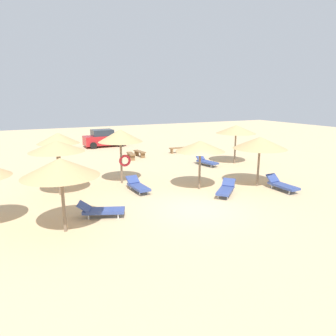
{
  "coord_description": "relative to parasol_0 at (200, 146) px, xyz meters",
  "views": [
    {
      "loc": [
        -6.9,
        -11.21,
        4.9
      ],
      "look_at": [
        0.0,
        3.0,
        1.2
      ],
      "focal_mm": 32.68,
      "sensor_mm": 36.0,
      "label": 1
    }
  ],
  "objects": [
    {
      "name": "parasol_6",
      "position": [
        -6.91,
        2.27,
        0.15
      ],
      "size": [
        2.72,
        2.72,
        2.79
      ],
      "color": "#75604C",
      "rests_on": "ground"
    },
    {
      "name": "parasol_7",
      "position": [
        -6.43,
        5.85,
        0.09
      ],
      "size": [
        2.51,
        2.51,
        2.78
      ],
      "color": "#75604C",
      "rests_on": "ground"
    },
    {
      "name": "parasol_1",
      "position": [
        -7.31,
        -2.41,
        0.1
      ],
      "size": [
        2.75,
        2.75,
        2.79
      ],
      "color": "#75604C",
      "rests_on": "ground"
    },
    {
      "name": "lounger_1",
      "position": [
        -5.79,
        -1.62,
        -2.04
      ],
      "size": [
        2.0,
        1.3,
        0.68
      ],
      "color": "#33478C",
      "rests_on": "ground"
    },
    {
      "name": "parasol_3",
      "position": [
        3.24,
        -0.92,
        0.09
      ],
      "size": [
        2.91,
        2.91,
        2.78
      ],
      "color": "#75604C",
      "rests_on": "ground"
    },
    {
      "name": "parasol_0",
      "position": [
        0.0,
        0.0,
        0.0
      ],
      "size": [
        2.63,
        2.63,
        2.64
      ],
      "color": "#75604C",
      "rests_on": "ground"
    },
    {
      "name": "bench_2",
      "position": [
        -0.66,
        9.32,
        -2.01
      ],
      "size": [
        0.57,
        1.54,
        0.49
      ],
      "color": "brown",
      "rests_on": "ground"
    },
    {
      "name": "bench_1",
      "position": [
        3.98,
        10.17,
        -2.01
      ],
      "size": [
        1.52,
        0.46,
        0.49
      ],
      "color": "brown",
      "rests_on": "ground"
    },
    {
      "name": "lounger_3",
      "position": [
        3.84,
        -2.11,
        -2.03
      ],
      "size": [
        0.67,
        1.89,
        0.73
      ],
      "color": "#33478C",
      "rests_on": "ground"
    },
    {
      "name": "ground_plane",
      "position": [
        -1.58,
        -2.36,
        -2.35
      ],
      "size": [
        80.0,
        80.0,
        0.0
      ],
      "primitive_type": "plane",
      "color": "#D1B284"
    },
    {
      "name": "parasol_2",
      "position": [
        5.84,
        4.46,
        0.2
      ],
      "size": [
        2.92,
        2.92,
        2.86
      ],
      "color": "#75604C",
      "rests_on": "ground"
    },
    {
      "name": "lounger_4",
      "position": [
        -3.15,
        1.07,
        -2.04
      ],
      "size": [
        0.77,
        1.94,
        0.68
      ],
      "color": "#33478C",
      "rests_on": "ground"
    },
    {
      "name": "parasol_4",
      "position": [
        -3.41,
        2.98,
        0.38
      ],
      "size": [
        2.5,
        2.5,
        3.11
      ],
      "color": "#75604C",
      "rests_on": "ground"
    },
    {
      "name": "parked_car",
      "position": [
        -0.98,
        16.53,
        -1.53
      ],
      "size": [
        4.05,
        2.08,
        1.72
      ],
      "color": "#B21E23",
      "rests_on": "ground"
    },
    {
      "name": "bench_0",
      "position": [
        0.31,
        9.95,
        -2.01
      ],
      "size": [
        0.57,
        1.54,
        0.49
      ],
      "color": "brown",
      "rests_on": "ground"
    },
    {
      "name": "lounger_0",
      "position": [
        0.7,
        -1.46,
        -2.04
      ],
      "size": [
        1.84,
        1.75,
        0.67
      ],
      "color": "#33478C",
      "rests_on": "ground"
    },
    {
      "name": "lounger_2",
      "position": [
        3.5,
        4.75,
        -2.03
      ],
      "size": [
        1.0,
        1.96,
        0.76
      ],
      "color": "#33478C",
      "rests_on": "ground"
    }
  ]
}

